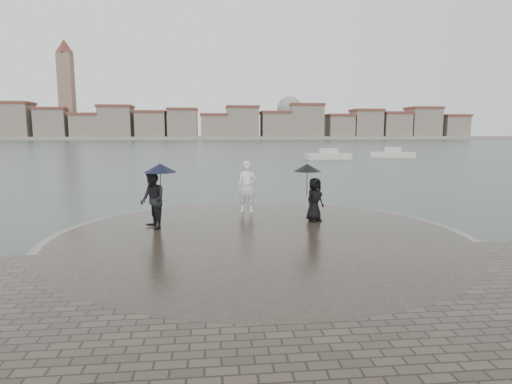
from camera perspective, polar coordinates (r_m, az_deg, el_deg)
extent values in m
plane|color=#2B3835|center=(9.52, 3.11, -12.83)|extent=(400.00, 400.00, 0.00)
cylinder|color=gray|center=(12.78, 0.62, -6.56)|extent=(12.50, 12.50, 0.32)
cylinder|color=#2D261E|center=(12.77, 0.62, -6.47)|extent=(11.90, 11.90, 0.36)
imported|color=white|center=(16.05, -1.21, 0.70)|extent=(0.79, 0.61, 1.93)
imported|color=black|center=(13.71, -13.62, -1.04)|extent=(1.02, 1.10, 1.82)
cylinder|color=black|center=(13.72, -12.60, 0.86)|extent=(0.02, 0.02, 0.90)
cone|color=black|center=(13.66, -12.67, 3.15)|extent=(1.06, 1.06, 0.28)
imported|color=black|center=(14.59, 7.82, -1.01)|extent=(0.86, 0.81, 1.48)
cylinder|color=black|center=(14.55, 6.81, 1.21)|extent=(0.02, 0.02, 0.90)
cone|color=black|center=(14.50, 6.84, 3.25)|extent=(0.97, 0.97, 0.26)
cube|color=gray|center=(171.80, -5.59, 7.19)|extent=(260.00, 20.00, 1.20)
cube|color=gray|center=(183.74, -29.61, 8.08)|extent=(13.00, 10.00, 13.00)
cube|color=brown|center=(183.99, -29.76, 10.26)|extent=(13.60, 10.60, 1.00)
cube|color=gray|center=(178.66, -25.43, 8.06)|extent=(11.00, 10.00, 11.00)
cube|color=brown|center=(178.83, -25.54, 9.98)|extent=(11.60, 10.60, 1.00)
cube|color=gray|center=(175.08, -21.66, 7.96)|extent=(10.00, 10.00, 9.00)
cube|color=brown|center=(175.19, -21.75, 9.59)|extent=(10.60, 10.60, 1.00)
cube|color=gray|center=(172.50, -18.13, 8.63)|extent=(12.00, 10.00, 12.00)
cube|color=brown|center=(172.72, -18.23, 10.78)|extent=(12.60, 10.60, 1.00)
cube|color=gray|center=(170.28, -13.79, 8.47)|extent=(11.00, 10.00, 10.00)
cube|color=brown|center=(170.42, -13.85, 10.32)|extent=(11.60, 10.60, 1.00)
cube|color=gray|center=(169.12, -9.72, 8.76)|extent=(11.00, 10.00, 11.00)
cube|color=brown|center=(169.30, -9.77, 10.79)|extent=(11.60, 10.60, 1.00)
cube|color=gray|center=(168.78, -5.60, 8.50)|extent=(10.00, 10.00, 9.00)
cube|color=brown|center=(168.89, -5.62, 10.20)|extent=(10.60, 10.60, 1.00)
cube|color=gray|center=(169.25, -1.83, 9.04)|extent=(12.00, 10.00, 12.00)
cube|color=brown|center=(169.47, -1.84, 11.24)|extent=(12.60, 10.60, 1.00)
cube|color=gray|center=(170.69, 2.58, 8.70)|extent=(11.00, 10.00, 10.00)
cube|color=brown|center=(170.83, 2.59, 10.54)|extent=(11.60, 10.60, 1.00)
cube|color=gray|center=(172.90, 6.57, 9.14)|extent=(13.00, 10.00, 13.00)
cube|color=brown|center=(173.17, 6.61, 11.46)|extent=(13.60, 10.60, 1.00)
cube|color=gray|center=(176.44, 11.05, 8.37)|extent=(10.00, 10.00, 9.00)
cube|color=brown|center=(176.54, 11.09, 10.00)|extent=(10.60, 10.60, 1.00)
cube|color=gray|center=(179.96, 14.44, 8.58)|extent=(11.00, 10.00, 11.00)
cube|color=brown|center=(180.13, 14.51, 10.49)|extent=(11.60, 10.60, 1.00)
cube|color=gray|center=(184.46, 17.97, 8.27)|extent=(11.00, 10.00, 10.00)
cube|color=brown|center=(184.59, 18.05, 9.98)|extent=(11.60, 10.60, 1.00)
cube|color=gray|center=(189.64, 21.33, 8.40)|extent=(12.00, 10.00, 12.00)
cube|color=brown|center=(189.84, 21.44, 10.36)|extent=(12.60, 10.60, 1.00)
cube|color=gray|center=(195.89, 24.72, 7.75)|extent=(10.00, 10.00, 9.00)
cube|color=brown|center=(195.98, 24.81, 9.21)|extent=(10.60, 10.60, 1.00)
cube|color=#846654|center=(179.42, -23.88, 11.51)|extent=(5.00, 5.00, 32.00)
cone|color=brown|center=(181.66, -24.24, 17.33)|extent=(6.80, 6.80, 5.00)
sphere|color=gray|center=(173.85, 4.48, 10.98)|extent=(10.00, 10.00, 10.00)
cube|color=beige|center=(52.12, 9.59, 4.58)|extent=(5.65, 2.25, 0.90)
cube|color=beige|center=(52.09, 9.60, 5.24)|extent=(2.13, 1.43, 0.90)
cube|color=beige|center=(57.87, 17.74, 4.65)|extent=(5.71, 3.47, 0.90)
cube|color=beige|center=(57.84, 17.77, 5.25)|extent=(2.30, 1.84, 0.90)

